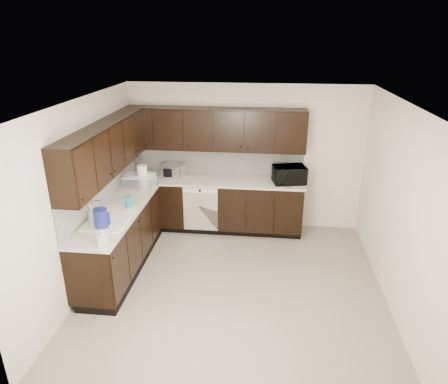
{
  "coord_description": "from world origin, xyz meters",
  "views": [
    {
      "loc": [
        0.37,
        -4.62,
        3.26
      ],
      "look_at": [
        -0.21,
        0.6,
        1.15
      ],
      "focal_mm": 32.0,
      "sensor_mm": 36.0,
      "label": 1
    }
  ],
  "objects_px": {
    "blue_pitcher": "(101,219)",
    "toaster_oven": "(173,170)",
    "storage_bin": "(139,181)",
    "microwave": "(289,175)",
    "sink": "(110,223)"
  },
  "relations": [
    {
      "from": "microwave",
      "to": "storage_bin",
      "type": "bearing_deg",
      "value": 176.27
    },
    {
      "from": "microwave",
      "to": "storage_bin",
      "type": "relative_size",
      "value": 1.15
    },
    {
      "from": "toaster_oven",
      "to": "microwave",
      "type": "bearing_deg",
      "value": 18.37
    },
    {
      "from": "blue_pitcher",
      "to": "toaster_oven",
      "type": "bearing_deg",
      "value": 52.14
    },
    {
      "from": "sink",
      "to": "storage_bin",
      "type": "bearing_deg",
      "value": 89.16
    },
    {
      "from": "storage_bin",
      "to": "blue_pitcher",
      "type": "xyz_separation_m",
      "value": [
        -0.01,
        -1.52,
        0.04
      ]
    },
    {
      "from": "storage_bin",
      "to": "blue_pitcher",
      "type": "height_order",
      "value": "blue_pitcher"
    },
    {
      "from": "storage_bin",
      "to": "blue_pitcher",
      "type": "relative_size",
      "value": 1.7
    },
    {
      "from": "microwave",
      "to": "blue_pitcher",
      "type": "relative_size",
      "value": 1.96
    },
    {
      "from": "blue_pitcher",
      "to": "microwave",
      "type": "bearing_deg",
      "value": 13.6
    },
    {
      "from": "sink",
      "to": "microwave",
      "type": "height_order",
      "value": "microwave"
    },
    {
      "from": "microwave",
      "to": "blue_pitcher",
      "type": "height_order",
      "value": "microwave"
    },
    {
      "from": "sink",
      "to": "toaster_oven",
      "type": "relative_size",
      "value": 2.29
    },
    {
      "from": "storage_bin",
      "to": "toaster_oven",
      "type": "bearing_deg",
      "value": 48.07
    },
    {
      "from": "microwave",
      "to": "blue_pitcher",
      "type": "bearing_deg",
      "value": -154.88
    }
  ]
}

